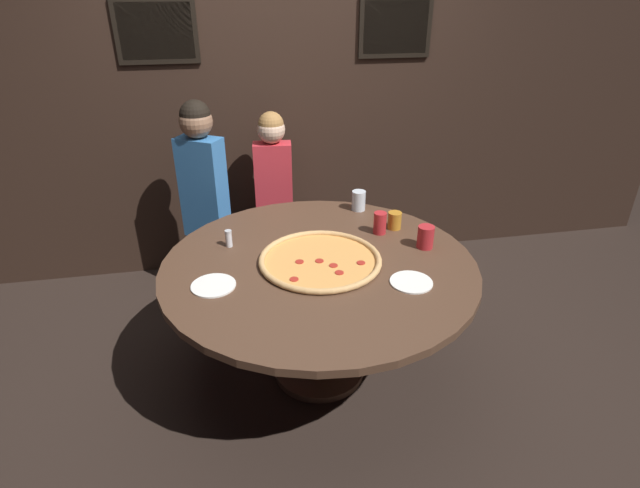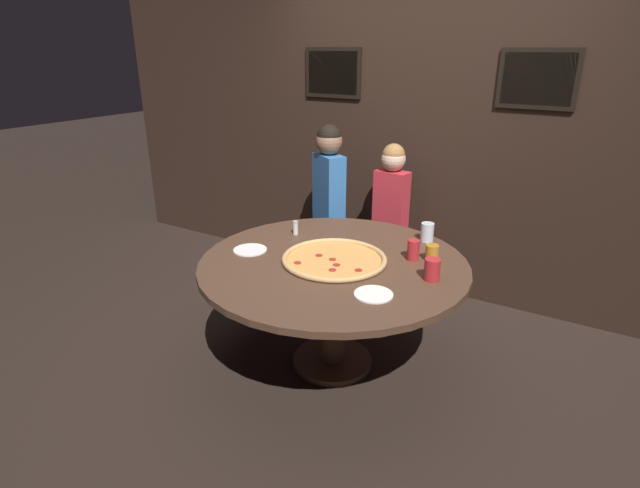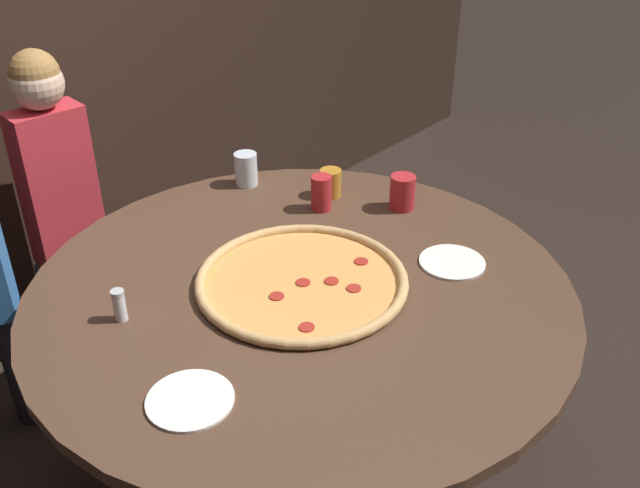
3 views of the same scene
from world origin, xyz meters
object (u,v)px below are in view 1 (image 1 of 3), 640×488
(white_plate_far_back, at_px, (411,282))
(condiment_shaker, at_px, (229,238))
(giant_pizza, at_px, (320,260))
(drink_cup_beside_pizza, at_px, (426,237))
(dining_table, at_px, (319,282))
(diner_far_right, at_px, (204,192))
(drink_cup_far_right, at_px, (359,201))
(white_plate_near_front, at_px, (213,285))
(diner_side_right, at_px, (274,189))
(drink_cup_front_edge, at_px, (395,220))
(drink_cup_by_shaker, at_px, (380,223))

(white_plate_far_back, height_order, condiment_shaker, condiment_shaker)
(giant_pizza, relative_size, drink_cup_beside_pizza, 5.12)
(dining_table, distance_m, diner_far_right, 1.15)
(drink_cup_far_right, xyz_separation_m, white_plate_far_back, (0.03, -0.89, -0.06))
(giant_pizza, distance_m, white_plate_far_back, 0.48)
(white_plate_near_front, height_order, white_plate_far_back, same)
(giant_pizza, bearing_deg, drink_cup_far_right, 59.26)
(giant_pizza, bearing_deg, diner_side_right, 96.13)
(drink_cup_beside_pizza, height_order, diner_far_right, diner_far_right)
(giant_pizza, xyz_separation_m, drink_cup_front_edge, (0.50, 0.31, 0.04))
(drink_cup_by_shaker, bearing_deg, white_plate_near_front, -157.15)
(white_plate_near_front, xyz_separation_m, diner_far_right, (-0.06, 1.10, 0.05))
(diner_far_right, bearing_deg, drink_cup_front_edge, -179.22)
(drink_cup_by_shaker, height_order, white_plate_far_back, drink_cup_by_shaker)
(drink_cup_by_shaker, bearing_deg, diner_side_right, 121.13)
(drink_cup_beside_pizza, bearing_deg, drink_cup_by_shaker, 132.18)
(diner_far_right, bearing_deg, drink_cup_by_shaker, 176.52)
(drink_cup_beside_pizza, bearing_deg, diner_side_right, 123.57)
(drink_cup_beside_pizza, xyz_separation_m, diner_side_right, (-0.72, 1.08, -0.08))
(dining_table, distance_m, drink_cup_beside_pizza, 0.63)
(drink_cup_front_edge, height_order, drink_cup_by_shaker, drink_cup_by_shaker)
(dining_table, distance_m, white_plate_near_front, 0.57)
(drink_cup_by_shaker, bearing_deg, diner_far_right, 144.98)
(dining_table, distance_m, diner_side_right, 1.14)
(diner_far_right, bearing_deg, condiment_shaker, 132.99)
(giant_pizza, height_order, diner_side_right, diner_side_right)
(giant_pizza, relative_size, diner_side_right, 0.51)
(white_plate_near_front, distance_m, white_plate_far_back, 0.95)
(drink_cup_far_right, xyz_separation_m, diner_side_right, (-0.49, 0.52, -0.08))
(diner_side_right, bearing_deg, drink_cup_beside_pizza, 129.40)
(diner_side_right, bearing_deg, drink_cup_by_shaker, 126.96)
(drink_cup_beside_pizza, height_order, white_plate_far_back, drink_cup_beside_pizza)
(drink_cup_far_right, relative_size, diner_far_right, 0.09)
(drink_cup_front_edge, distance_m, drink_cup_beside_pizza, 0.27)
(giant_pizza, distance_m, diner_side_right, 1.14)
(drink_cup_front_edge, bearing_deg, diner_far_right, 149.23)
(drink_cup_far_right, distance_m, white_plate_far_back, 0.90)
(giant_pizza, bearing_deg, dining_table, 174.88)
(drink_cup_by_shaker, relative_size, drink_cup_beside_pizza, 1.02)
(drink_cup_beside_pizza, relative_size, diner_far_right, 0.09)
(dining_table, xyz_separation_m, giant_pizza, (0.01, -0.00, 0.14))
(drink_cup_by_shaker, xyz_separation_m, diner_far_right, (-1.00, 0.70, -0.01))
(drink_cup_far_right, height_order, drink_cup_by_shaker, drink_cup_by_shaker)
(white_plate_far_back, bearing_deg, drink_cup_by_shaker, 89.50)
(drink_cup_by_shaker, distance_m, white_plate_near_front, 1.03)
(white_plate_near_front, xyz_separation_m, condiment_shaker, (0.09, 0.40, 0.05))
(drink_cup_by_shaker, height_order, diner_far_right, diner_far_right)
(condiment_shaker, height_order, diner_far_right, diner_far_right)
(drink_cup_by_shaker, height_order, drink_cup_beside_pizza, drink_cup_by_shaker)
(dining_table, height_order, drink_cup_front_edge, drink_cup_front_edge)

